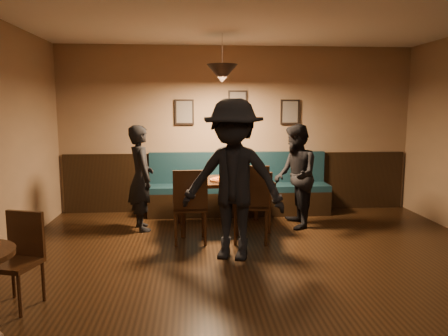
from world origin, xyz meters
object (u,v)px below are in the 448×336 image
object	(u,v)px
dining_table	(222,204)
diner_right	(295,176)
chair_near_left	(190,205)
tabasco_bottle	(257,176)
soda_glass	(270,177)
booth_bench	(239,184)
cafe_chair_far	(14,262)
chair_near_right	(251,203)
diner_front	(233,180)
diner_left	(141,178)

from	to	relation	value
dining_table	diner_right	size ratio (longest dim) A/B	0.89
chair_near_left	tabasco_bottle	size ratio (longest dim) A/B	8.42
soda_glass	diner_right	bearing A→B (deg)	34.11
diner_right	tabasco_bottle	xyz separation A→B (m)	(-0.58, -0.08, 0.02)
booth_bench	diner_right	world-z (taller)	diner_right
cafe_chair_far	tabasco_bottle	bearing A→B (deg)	-120.73
chair_near_right	cafe_chair_far	bearing A→B (deg)	-133.89
chair_near_right	cafe_chair_far	size ratio (longest dim) A/B	1.25
diner_front	tabasco_bottle	world-z (taller)	diner_front
diner_right	soda_glass	distance (m)	0.52
diner_left	dining_table	bearing A→B (deg)	-111.16
diner_front	soda_glass	distance (m)	1.14
chair_near_right	soda_glass	distance (m)	0.54
chair_near_right	diner_front	size ratio (longest dim) A/B	0.56
dining_table	diner_right	xyz separation A→B (m)	(1.08, -0.01, 0.40)
tabasco_bottle	chair_near_left	bearing A→B (deg)	-151.73
chair_near_left	cafe_chair_far	size ratio (longest dim) A/B	1.18
diner_front	tabasco_bottle	size ratio (longest dim) A/B	15.92
chair_near_left	chair_near_right	world-z (taller)	chair_near_right
chair_near_right	diner_left	world-z (taller)	diner_left
soda_glass	cafe_chair_far	bearing A→B (deg)	-142.07
booth_bench	cafe_chair_far	distance (m)	3.98
chair_near_left	diner_right	world-z (taller)	diner_right
booth_bench	soda_glass	size ratio (longest dim) A/B	20.86
booth_bench	diner_front	distance (m)	2.17
chair_near_left	soda_glass	bearing A→B (deg)	12.10
dining_table	diner_left	distance (m)	1.24
booth_bench	soda_glass	xyz separation A→B (m)	(0.31, -1.15, 0.31)
diner_front	tabasco_bottle	distance (m)	1.27
booth_bench	dining_table	xyz separation A→B (m)	(-0.34, -0.84, -0.13)
booth_bench	tabasco_bottle	distance (m)	0.99
cafe_chair_far	dining_table	bearing A→B (deg)	-113.27
booth_bench	chair_near_left	bearing A→B (deg)	-119.18
chair_near_right	dining_table	bearing A→B (deg)	127.73
tabasco_bottle	diner_left	bearing A→B (deg)	176.10
chair_near_left	diner_right	distance (m)	1.69
diner_right	tabasco_bottle	distance (m)	0.59
diner_right	tabasco_bottle	size ratio (longest dim) A/B	13.07
soda_glass	tabasco_bottle	xyz separation A→B (m)	(-0.15, 0.22, -0.01)
chair_near_left	diner_right	bearing A→B (deg)	17.90
soda_glass	tabasco_bottle	bearing A→B (deg)	124.49
chair_near_right	soda_glass	world-z (taller)	chair_near_right
chair_near_right	tabasco_bottle	bearing A→B (deg)	83.35
dining_table	diner_left	size ratio (longest dim) A/B	0.90
diner_right	cafe_chair_far	size ratio (longest dim) A/B	1.83
diner_right	cafe_chair_far	distance (m)	3.91
dining_table	soda_glass	size ratio (longest dim) A/B	9.52
chair_near_left	diner_left	size ratio (longest dim) A/B	0.65
diner_left	soda_glass	size ratio (longest dim) A/B	10.62
chair_near_right	tabasco_bottle	world-z (taller)	chair_near_right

